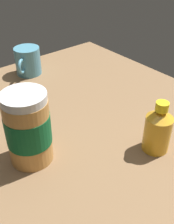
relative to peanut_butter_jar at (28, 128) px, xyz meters
The scene contains 4 objects.
ground_plane 21.26cm from the peanut_butter_jar, 86.71° to the left, with size 97.45×75.09×3.93cm, color brown.
peanut_butter_jar is the anchor object (origin of this frame).
honey_bottle 28.15cm from the peanut_butter_jar, 56.99° to the left, with size 6.04×6.04×12.54cm.
coffee_mug 42.42cm from the peanut_butter_jar, 151.49° to the left, with size 9.80×10.69×9.20cm.
Camera 1 is at (41.08, -37.46, 43.05)cm, focal length 43.90 mm.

